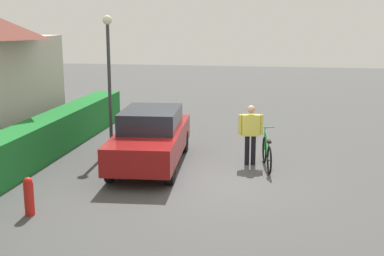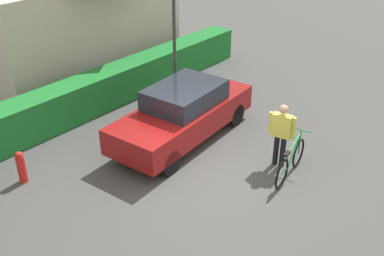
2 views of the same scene
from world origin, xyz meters
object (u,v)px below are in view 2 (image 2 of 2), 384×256
object	(u,v)px
street_lamp	(174,22)
fire_hydrant	(21,166)
person_rider	(281,131)
parked_car_near	(183,113)
bicycle	(291,162)

from	to	relation	value
street_lamp	fire_hydrant	xyz separation A→B (m)	(-5.43, -0.05, -2.21)
person_rider	parked_car_near	bearing A→B (deg)	101.10
parked_car_near	bicycle	world-z (taller)	parked_car_near
parked_car_near	fire_hydrant	world-z (taller)	parked_car_near
bicycle	street_lamp	distance (m)	5.39
parked_car_near	person_rider	distance (m)	2.72
parked_car_near	bicycle	xyz separation A→B (m)	(0.26, -3.12, -0.39)
parked_car_near	fire_hydrant	size ratio (longest dim) A/B	5.69
bicycle	person_rider	world-z (taller)	person_rider
person_rider	street_lamp	xyz separation A→B (m)	(0.97, 4.29, 1.66)
bicycle	fire_hydrant	size ratio (longest dim) A/B	2.22
person_rider	fire_hydrant	size ratio (longest dim) A/B	2.04
street_lamp	bicycle	bearing A→B (deg)	-104.53
parked_car_near	bicycle	distance (m)	3.16
parked_car_near	fire_hydrant	bearing A→B (deg)	158.22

